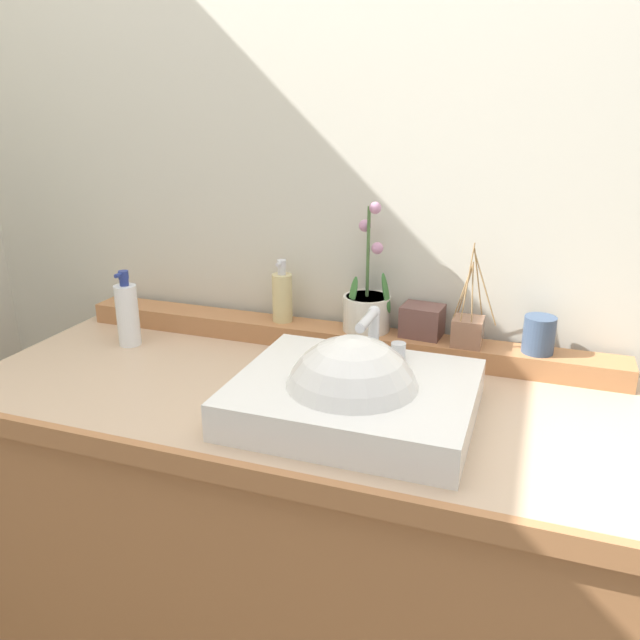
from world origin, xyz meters
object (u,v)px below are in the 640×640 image
object	(u,v)px
reed_diffuser	(468,330)
trinket_box	(422,321)
potted_plant	(367,306)
lotion_bottle	(127,314)
soap_dispenser	(282,296)
tumbler_cup	(539,335)
sink_basin	(353,401)

from	to	relation	value
reed_diffuser	trinket_box	xyz separation A→B (m)	(-0.11, 0.02, 0.00)
potted_plant	lotion_bottle	bearing A→B (deg)	-163.59
potted_plant	soap_dispenser	size ratio (longest dim) A/B	1.99
tumbler_cup	reed_diffuser	size ratio (longest dim) A/B	0.35
trinket_box	sink_basin	bearing A→B (deg)	-94.95
reed_diffuser	trinket_box	distance (m)	0.11
tumbler_cup	potted_plant	bearing A→B (deg)	178.06
soap_dispenser	tumbler_cup	size ratio (longest dim) A/B	1.90
potted_plant	trinket_box	bearing A→B (deg)	1.97
potted_plant	reed_diffuser	world-z (taller)	potted_plant
soap_dispenser	tumbler_cup	bearing A→B (deg)	-0.51
sink_basin	reed_diffuser	distance (m)	0.39
tumbler_cup	trinket_box	bearing A→B (deg)	176.07
tumbler_cup	lotion_bottle	size ratio (longest dim) A/B	0.44
soap_dispenser	trinket_box	world-z (taller)	soap_dispenser
lotion_bottle	reed_diffuser	bearing A→B (deg)	10.35
potted_plant	reed_diffuser	distance (m)	0.25
soap_dispenser	tumbler_cup	xyz separation A→B (m)	(0.63, -0.01, -0.02)
reed_diffuser	trinket_box	size ratio (longest dim) A/B	2.52
sink_basin	soap_dispenser	size ratio (longest dim) A/B	2.86
soap_dispenser	reed_diffuser	world-z (taller)	reed_diffuser
tumbler_cup	reed_diffuser	world-z (taller)	reed_diffuser
potted_plant	lotion_bottle	world-z (taller)	potted_plant
soap_dispenser	lotion_bottle	bearing A→B (deg)	-155.48
sink_basin	lotion_bottle	distance (m)	0.68
trinket_box	lotion_bottle	bearing A→B (deg)	-161.12
sink_basin	reed_diffuser	world-z (taller)	reed_diffuser
soap_dispenser	reed_diffuser	distance (m)	0.48
reed_diffuser	trinket_box	bearing A→B (deg)	167.66
soap_dispenser	trinket_box	bearing A→B (deg)	2.05
tumbler_cup	reed_diffuser	xyz separation A→B (m)	(-0.16, -0.01, -0.01)
sink_basin	potted_plant	xyz separation A→B (m)	(-0.07, 0.36, 0.08)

